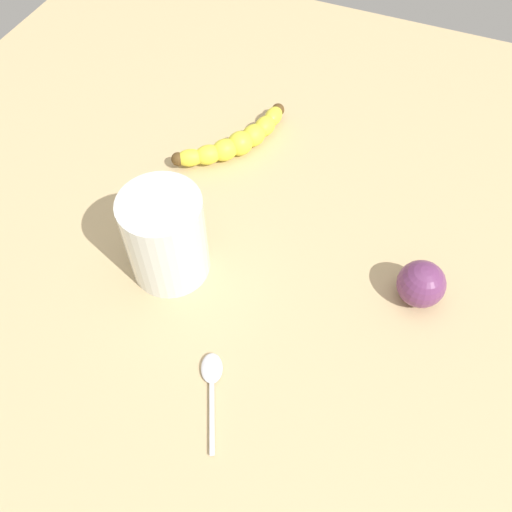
# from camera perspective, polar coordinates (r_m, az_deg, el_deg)

# --- Properties ---
(wooden_tabletop) EXTENTS (1.20, 1.20, 0.03)m
(wooden_tabletop) POSITION_cam_1_polar(r_m,az_deg,el_deg) (0.70, 0.05, -0.85)
(wooden_tabletop) COLOR tan
(wooden_tabletop) RESTS_ON ground
(banana) EXTENTS (0.17, 0.11, 0.03)m
(banana) POSITION_cam_1_polar(r_m,az_deg,el_deg) (0.81, -1.98, 11.94)
(banana) COLOR yellow
(banana) RESTS_ON wooden_tabletop
(smoothie_glass) EXTENTS (0.10, 0.10, 0.12)m
(smoothie_glass) POSITION_cam_1_polar(r_m,az_deg,el_deg) (0.65, -9.37, 1.87)
(smoothie_glass) COLOR silver
(smoothie_glass) RESTS_ON wooden_tabletop
(plum_fruit) EXTENTS (0.06, 0.06, 0.06)m
(plum_fruit) POSITION_cam_1_polar(r_m,az_deg,el_deg) (0.66, 16.82, -2.80)
(plum_fruit) COLOR #6B3360
(plum_fruit) RESTS_ON wooden_tabletop
(teaspoon) EXTENTS (0.11, 0.06, 0.01)m
(teaspoon) POSITION_cam_1_polar(r_m,az_deg,el_deg) (0.61, -4.62, -12.14)
(teaspoon) COLOR silver
(teaspoon) RESTS_ON wooden_tabletop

